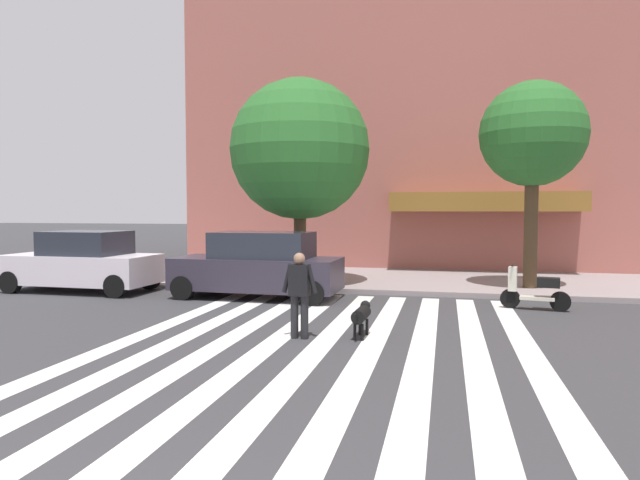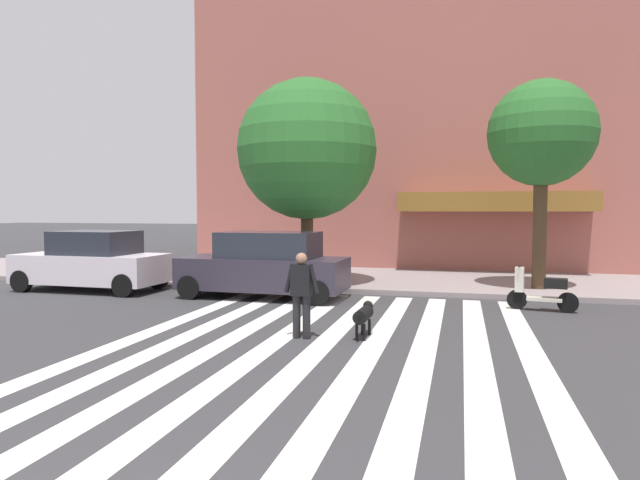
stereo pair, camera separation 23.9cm
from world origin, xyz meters
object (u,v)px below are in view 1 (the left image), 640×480
Objects in this scene: parked_car_near_curb at (83,263)px; street_tree_nearest at (300,150)px; parked_scooter at (535,290)px; street_tree_middle at (533,136)px; parked_car_behind_first at (258,266)px; dog_on_leash at (362,314)px; pedestrian_dog_walker at (299,290)px.

street_tree_nearest is (6.21, 2.08, 3.43)m from parked_car_near_curb.
street_tree_middle is at bearing 84.28° from parked_scooter.
parked_car_near_curb is 5.57m from parked_car_behind_first.
parked_car_behind_first is at bearing 131.00° from dog_on_leash.
street_tree_nearest is at bearing 160.80° from parked_scooter.
pedestrian_dog_walker is (7.94, -4.40, 0.06)m from parked_car_near_curb.
parked_car_behind_first is (5.57, -0.00, 0.03)m from parked_car_near_curb.
pedestrian_dog_walker is at bearing -75.06° from street_tree_nearest.
parked_car_behind_first is 5.37m from dog_on_leash.
parked_scooter is 5.09m from street_tree_middle.
street_tree_middle is (13.08, 2.74, 3.75)m from parked_car_near_curb.
street_tree_middle is 8.91m from dog_on_leash.
street_tree_middle reaches higher than dog_on_leash.
parked_scooter is at bearing -19.20° from street_tree_nearest.
parked_car_behind_first is 2.85× the size of pedestrian_dog_walker.
pedestrian_dog_walker is (-4.85, -4.20, 0.45)m from parked_scooter.
dog_on_leash is at bearing 17.79° from pedestrian_dog_walker.
parked_car_behind_first reaches higher than pedestrian_dog_walker.
street_tree_middle is at bearing 5.42° from street_tree_nearest.
street_tree_middle is (6.87, 0.65, 0.32)m from street_tree_nearest.
dog_on_leash is at bearing -64.87° from street_tree_nearest.
street_tree_nearest reaches higher than parked_scooter.
parked_car_behind_first is at bearing -0.01° from parked_car_near_curb.
parked_car_near_curb reaches higher than pedestrian_dog_walker.
dog_on_leash is (-4.00, -6.77, -4.18)m from street_tree_middle.
parked_scooter is at bearing -1.65° from parked_car_behind_first.
parked_car_near_curb is 0.71× the size of street_tree_nearest.
parked_car_near_curb is 2.77× the size of parked_scooter.
parked_car_near_curb is 9.08m from pedestrian_dog_walker.
parked_car_near_curb is at bearing 179.99° from parked_car_behind_first.
parked_car_near_curb is 13.88m from street_tree_middle.
pedestrian_dog_walker is at bearing -29.02° from parked_car_near_curb.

